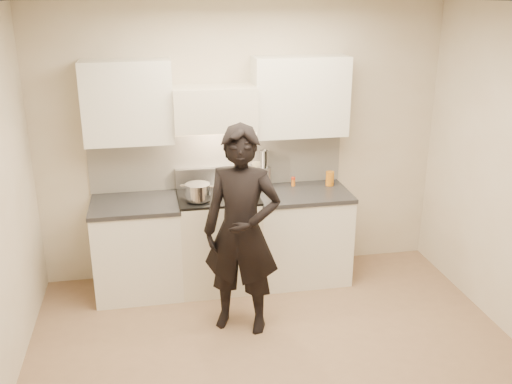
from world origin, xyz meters
The scene contains 11 objects.
ground_plane centered at (0.00, 0.00, 0.00)m, with size 4.00×4.00×0.00m, color #8A6A4E.
room_shell centered at (-0.06, 0.37, 1.60)m, with size 4.04×3.54×2.70m.
stove centered at (-0.30, 1.42, 0.47)m, with size 0.76×0.65×0.96m.
counter_right centered at (0.53, 1.43, 0.46)m, with size 0.92×0.67×0.92m.
counter_left centered at (-1.08, 1.43, 0.46)m, with size 0.82×0.67×0.92m.
wok centered at (-0.10, 1.53, 1.05)m, with size 0.34×0.40×0.27m.
stock_pot centered at (-0.50, 1.28, 1.03)m, with size 0.31×0.28×0.15m.
utensil_crock centered at (0.20, 1.66, 1.03)m, with size 0.14×0.14×0.37m.
spice_jar centered at (0.49, 1.60, 0.97)m, with size 0.04×0.04×0.09m.
oil_glass centered at (0.85, 1.55, 0.99)m, with size 0.08×0.08×0.14m.
person centered at (-0.20, 0.62, 0.89)m, with size 0.65×0.43×1.79m, color black.
Camera 1 is at (-0.90, -3.66, 2.78)m, focal length 40.00 mm.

